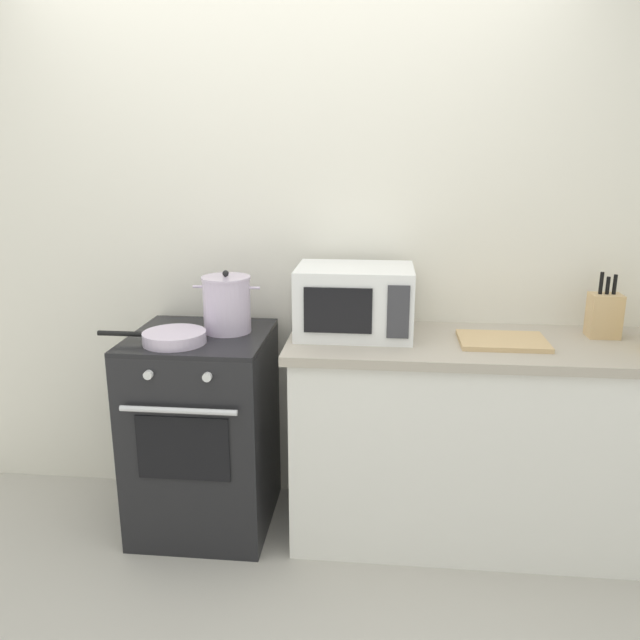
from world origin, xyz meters
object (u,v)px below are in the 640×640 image
stock_pot (227,304)px  cutting_board (503,341)px  microwave (355,301)px  stove (204,430)px  knife_block (604,315)px  frying_pan (173,337)px

stock_pot → cutting_board: (1.19, -0.06, -0.12)m
stock_pot → microwave: (0.56, 0.02, 0.02)m
stove → cutting_board: cutting_board is taller
microwave → knife_block: bearing=3.3°
microwave → cutting_board: bearing=-7.1°
microwave → cutting_board: 0.65m
knife_block → microwave: bearing=-176.7°
microwave → knife_block: microwave is taller
microwave → cutting_board: size_ratio=1.39×
cutting_board → knife_block: knife_block is taller
stove → stock_pot: size_ratio=3.07×
cutting_board → stock_pot: bearing=177.3°
stove → cutting_board: bearing=0.0°
stock_pot → frying_pan: size_ratio=0.64×
microwave → cutting_board: microwave is taller
stove → frying_pan: size_ratio=1.98×
frying_pan → stock_pot: bearing=46.2°
frying_pan → microwave: size_ratio=0.93×
stove → stock_pot: (0.12, 0.06, 0.59)m
stock_pot → cutting_board: stock_pot is taller
stove → frying_pan: (-0.07, -0.14, 0.48)m
microwave → stock_pot: bearing=-177.8°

